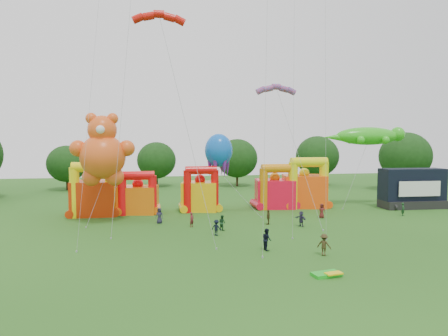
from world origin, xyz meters
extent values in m
plane|color=#215016|center=(0.00, 0.00, 0.00)|extent=(160.00, 160.00, 0.00)
cylinder|color=#352314|center=(37.13, 42.85, 1.86)|extent=(0.44, 0.44, 3.72)
ellipsoid|color=#143710|center=(37.13, 42.85, 6.41)|extent=(9.30, 9.30, 8.89)
cylinder|color=#352314|center=(24.38, 53.39, 1.75)|extent=(0.44, 0.44, 3.51)
ellipsoid|color=#143710|center=(24.38, 53.39, 6.04)|extent=(8.77, 8.78, 8.39)
cylinder|color=#352314|center=(7.93, 55.13, 1.65)|extent=(0.44, 0.44, 3.30)
ellipsoid|color=#143710|center=(7.93, 55.13, 5.68)|extent=(8.25, 8.25, 7.88)
cylinder|color=#352314|center=(-8.21, 57.11, 1.55)|extent=(0.44, 0.44, 3.09)
ellipsoid|color=#143710|center=(-8.21, 57.11, 5.32)|extent=(7.73, 7.72, 7.38)
cylinder|color=#352314|center=(-24.80, 54.30, 1.44)|extent=(0.44, 0.44, 2.88)
ellipsoid|color=#143710|center=(-24.80, 54.30, 4.96)|extent=(7.20, 7.20, 6.88)
cube|color=red|center=(-16.05, 27.49, 2.14)|extent=(5.39, 4.37, 4.29)
cylinder|color=#FFEC0D|center=(-18.10, 25.96, 3.06)|extent=(1.16, 1.16, 6.13)
cylinder|color=#FFEC0D|center=(-13.99, 25.96, 3.06)|extent=(1.16, 1.16, 6.13)
cylinder|color=#FFEC0D|center=(-16.05, 25.96, 6.13)|extent=(4.70, 1.22, 1.22)
sphere|color=#FFEC0D|center=(-16.05, 27.49, 4.59)|extent=(1.40, 1.40, 1.40)
cube|color=orange|center=(-10.73, 27.95, 1.73)|extent=(5.34, 4.56, 3.47)
cylinder|color=red|center=(-12.59, 26.56, 2.48)|extent=(1.05, 1.05, 4.95)
cylinder|color=red|center=(-8.87, 26.56, 2.48)|extent=(1.05, 1.05, 4.95)
cylinder|color=red|center=(-10.73, 26.56, 4.95)|extent=(4.24, 1.10, 1.10)
sphere|color=red|center=(-10.73, 27.95, 3.77)|extent=(1.40, 1.40, 1.40)
cube|color=#E9B10C|center=(-2.67, 28.36, 1.92)|extent=(5.29, 4.60, 3.84)
cylinder|color=red|center=(-4.45, 27.04, 2.74)|extent=(1.01, 1.01, 5.48)
cylinder|color=red|center=(-0.89, 27.04, 2.74)|extent=(1.01, 1.01, 5.48)
cylinder|color=red|center=(-2.67, 27.04, 5.48)|extent=(4.07, 1.06, 1.06)
sphere|color=red|center=(-2.67, 28.36, 4.14)|extent=(1.40, 1.40, 1.40)
cube|color=red|center=(7.82, 28.97, 1.95)|extent=(5.69, 4.81, 3.90)
cylinder|color=orange|center=(5.81, 27.47, 2.79)|extent=(1.13, 1.13, 5.57)
cylinder|color=orange|center=(9.83, 27.47, 2.79)|extent=(1.13, 1.13, 5.57)
cylinder|color=orange|center=(7.82, 27.47, 5.57)|extent=(4.59, 1.19, 1.19)
sphere|color=orange|center=(7.82, 28.97, 4.20)|extent=(1.40, 1.40, 1.40)
cube|color=#FF4C0D|center=(12.11, 28.99, 2.23)|extent=(6.41, 5.50, 4.46)
cylinder|color=yellow|center=(9.90, 27.34, 3.19)|extent=(1.25, 1.25, 6.37)
cylinder|color=yellow|center=(14.33, 27.34, 3.19)|extent=(1.25, 1.25, 6.37)
cylinder|color=yellow|center=(12.11, 27.34, 6.37)|extent=(5.06, 1.31, 1.31)
sphere|color=yellow|center=(12.11, 28.99, 4.76)|extent=(1.40, 1.40, 1.40)
cube|color=black|center=(26.51, 25.39, 0.55)|extent=(8.80, 3.54, 1.10)
cube|color=black|center=(26.51, 25.59, 3.27)|extent=(8.78, 3.12, 4.35)
cube|color=white|center=(26.51, 23.92, 2.84)|extent=(6.00, 0.27, 2.04)
cylinder|color=black|center=(23.03, 24.08, 0.40)|extent=(0.30, 0.90, 0.90)
cylinder|color=black|center=(29.99, 24.08, 0.40)|extent=(0.30, 0.90, 0.90)
sphere|color=#EE551A|center=(-14.18, 21.43, 7.56)|extent=(4.94, 4.94, 4.94)
sphere|color=#EE551A|center=(-14.18, 21.43, 10.48)|extent=(3.14, 3.14, 3.14)
sphere|color=#EE551A|center=(-15.30, 21.43, 11.72)|extent=(1.24, 1.24, 1.24)
sphere|color=#EE551A|center=(-13.06, 21.43, 11.72)|extent=(1.24, 1.24, 1.24)
sphere|color=#EE551A|center=(-16.76, 21.43, 8.46)|extent=(1.80, 1.80, 1.80)
sphere|color=#EE551A|center=(-11.60, 21.43, 8.46)|extent=(1.80, 1.80, 1.80)
sphere|color=#EE551A|center=(-15.41, 21.43, 5.32)|extent=(2.02, 2.02, 2.02)
sphere|color=#EE551A|center=(-12.94, 21.43, 5.32)|extent=(2.02, 2.02, 2.02)
sphere|color=white|center=(-14.18, 19.91, 10.48)|extent=(0.90, 0.90, 0.90)
ellipsoid|color=green|center=(20.91, 27.75, 9.94)|extent=(9.42, 2.94, 2.50)
sphere|color=green|center=(25.51, 27.75, 10.21)|extent=(2.02, 2.02, 2.02)
cone|color=green|center=(16.13, 27.75, 9.75)|extent=(3.68, 1.47, 1.47)
sphere|color=green|center=(22.75, 29.22, 9.38)|extent=(1.10, 1.10, 1.10)
sphere|color=green|center=(22.75, 26.28, 9.38)|extent=(1.10, 1.10, 1.10)
sphere|color=green|center=(19.07, 29.22, 9.38)|extent=(1.10, 1.10, 1.10)
sphere|color=green|center=(19.07, 26.28, 9.38)|extent=(1.10, 1.10, 1.10)
ellipsoid|color=blue|center=(-0.19, 28.18, 8.00)|extent=(3.68, 3.68, 4.42)
cone|color=#591E8C|center=(1.01, 28.18, 5.98)|extent=(0.83, 0.83, 2.94)
cone|color=#591E8C|center=(0.41, 29.21, 5.98)|extent=(0.83, 0.83, 2.94)
cone|color=#591E8C|center=(-0.79, 29.21, 5.98)|extent=(0.83, 0.83, 2.94)
cone|color=#591E8C|center=(-1.38, 28.18, 5.98)|extent=(0.83, 0.83, 2.94)
cone|color=#591E8C|center=(-0.79, 27.14, 5.98)|extent=(0.83, 0.83, 2.94)
cone|color=#591E8C|center=(0.41, 27.14, 5.98)|extent=(0.83, 0.83, 2.94)
cube|color=green|center=(3.05, 1.30, 0.12)|extent=(2.15, 1.35, 0.24)
cube|color=yellow|center=(3.45, 1.00, 0.26)|extent=(1.29, 0.81, 0.10)
imported|color=#242239|center=(-8.11, 20.90, 0.88)|extent=(0.99, 0.81, 1.76)
imported|color=maroon|center=(-4.68, 18.46, 0.80)|extent=(0.68, 0.68, 1.60)
imported|color=#183E20|center=(-1.71, 16.34, 0.80)|extent=(0.92, 0.98, 1.60)
imported|color=black|center=(-2.66, 14.11, 0.79)|extent=(1.18, 1.06, 1.58)
imported|color=#463C1C|center=(3.80, 18.24, 0.83)|extent=(0.82, 1.05, 1.66)
imported|color=#2F2A47|center=(7.02, 16.63, 0.84)|extent=(1.10, 1.63, 1.68)
imported|color=#571B18|center=(11.20, 20.75, 0.87)|extent=(0.87, 0.58, 1.74)
imported|color=#183C1D|center=(21.70, 20.33, 0.82)|extent=(0.71, 0.69, 1.64)
imported|color=black|center=(0.78, 8.29, 0.93)|extent=(0.80, 0.98, 1.86)
imported|color=#372D16|center=(4.91, 5.91, 0.89)|extent=(1.31, 1.26, 1.79)
camera|label=1|loc=(-8.52, -24.03, 9.36)|focal=32.00mm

